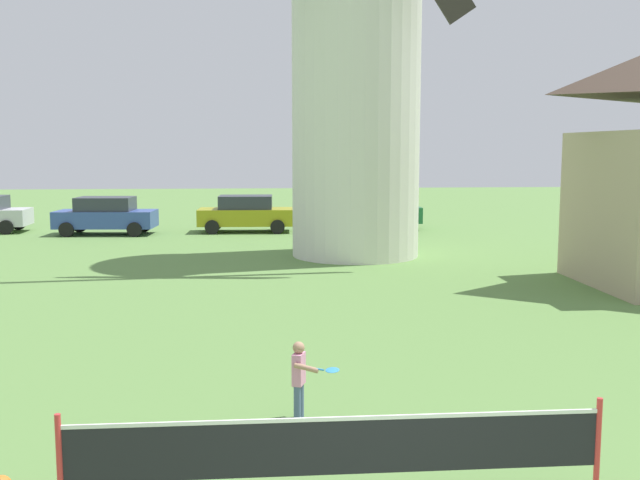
{
  "coord_description": "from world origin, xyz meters",
  "views": [
    {
      "loc": [
        -1.19,
        -4.96,
        3.59
      ],
      "look_at": [
        -0.46,
        3.81,
        2.47
      ],
      "focal_mm": 40.88,
      "sensor_mm": 36.0,
      "label": 1
    }
  ],
  "objects_px": {
    "windmill": "(357,21)",
    "tennis_net": "(337,447)",
    "parked_car_mustard": "(246,213)",
    "player_far": "(301,376)",
    "parked_car_green": "(373,211)",
    "parked_car_blue": "(106,215)"
  },
  "relations": [
    {
      "from": "parked_car_blue",
      "to": "parked_car_green",
      "type": "xyz_separation_m",
      "value": [
        11.37,
        1.07,
        0.0
      ]
    },
    {
      "from": "windmill",
      "to": "parked_car_green",
      "type": "height_order",
      "value": "windmill"
    },
    {
      "from": "player_far",
      "to": "parked_car_green",
      "type": "distance_m",
      "value": 22.95
    },
    {
      "from": "tennis_net",
      "to": "parked_car_blue",
      "type": "distance_m",
      "value": 25.0
    },
    {
      "from": "parked_car_blue",
      "to": "parked_car_green",
      "type": "relative_size",
      "value": 1.0
    },
    {
      "from": "tennis_net",
      "to": "player_far",
      "type": "height_order",
      "value": "tennis_net"
    },
    {
      "from": "windmill",
      "to": "player_far",
      "type": "relative_size",
      "value": 15.16
    },
    {
      "from": "parked_car_mustard",
      "to": "player_far",
      "type": "bearing_deg",
      "value": -87.08
    },
    {
      "from": "tennis_net",
      "to": "parked_car_green",
      "type": "xyz_separation_m",
      "value": [
        4.27,
        25.03,
        0.12
      ]
    },
    {
      "from": "player_far",
      "to": "parked_car_green",
      "type": "height_order",
      "value": "parked_car_green"
    },
    {
      "from": "tennis_net",
      "to": "player_far",
      "type": "xyz_separation_m",
      "value": [
        -0.21,
        2.52,
        -0.08
      ]
    },
    {
      "from": "tennis_net",
      "to": "parked_car_blue",
      "type": "bearing_deg",
      "value": 106.52
    },
    {
      "from": "tennis_net",
      "to": "player_far",
      "type": "bearing_deg",
      "value": 94.8
    },
    {
      "from": "player_far",
      "to": "parked_car_mustard",
      "type": "relative_size",
      "value": 0.26
    },
    {
      "from": "windmill",
      "to": "player_far",
      "type": "height_order",
      "value": "windmill"
    },
    {
      "from": "parked_car_mustard",
      "to": "parked_car_green",
      "type": "height_order",
      "value": "same"
    },
    {
      "from": "windmill",
      "to": "tennis_net",
      "type": "distance_m",
      "value": 18.75
    },
    {
      "from": "parked_car_mustard",
      "to": "tennis_net",
      "type": "bearing_deg",
      "value": -86.89
    },
    {
      "from": "parked_car_blue",
      "to": "parked_car_green",
      "type": "distance_m",
      "value": 11.42
    },
    {
      "from": "parked_car_green",
      "to": "tennis_net",
      "type": "bearing_deg",
      "value": -99.67
    },
    {
      "from": "windmill",
      "to": "parked_car_mustard",
      "type": "bearing_deg",
      "value": 117.66
    },
    {
      "from": "player_far",
      "to": "parked_car_blue",
      "type": "relative_size",
      "value": 0.26
    }
  ]
}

